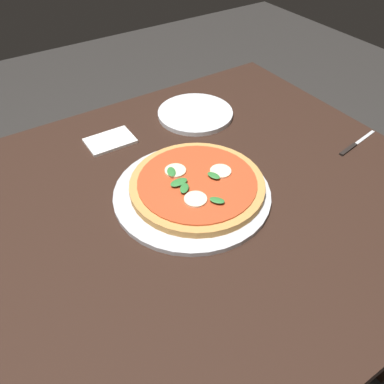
{
  "coord_description": "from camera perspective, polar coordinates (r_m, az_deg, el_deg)",
  "views": [
    {
      "loc": [
        -0.32,
        -0.57,
        1.41
      ],
      "look_at": [
        0.06,
        0.01,
        0.79
      ],
      "focal_mm": 36.71,
      "sensor_mm": 36.0,
      "label": 1
    }
  ],
  "objects": [
    {
      "name": "ground_plane",
      "position": [
        1.56,
        -1.79,
        -22.93
      ],
      "size": [
        6.0,
        6.0,
        0.0
      ],
      "primitive_type": "plane",
      "color": "#2D2B28"
    },
    {
      "name": "dining_table",
      "position": [
        0.99,
        -2.62,
        -6.35
      ],
      "size": [
        1.31,
        1.01,
        0.78
      ],
      "color": "black",
      "rests_on": "ground_plane"
    },
    {
      "name": "serving_tray",
      "position": [
        0.93,
        0.0,
        -0.18
      ],
      "size": [
        0.37,
        0.37,
        0.01
      ],
      "primitive_type": "cylinder",
      "color": "silver",
      "rests_on": "dining_table"
    },
    {
      "name": "pizza",
      "position": [
        0.93,
        0.74,
        1.12
      ],
      "size": [
        0.32,
        0.32,
        0.03
      ],
      "color": "tan",
      "rests_on": "serving_tray"
    },
    {
      "name": "plate_white",
      "position": [
        1.22,
        0.48,
        11.33
      ],
      "size": [
        0.23,
        0.23,
        0.01
      ],
      "primitive_type": "cylinder",
      "color": "white",
      "rests_on": "dining_table"
    },
    {
      "name": "napkin",
      "position": [
        1.13,
        -11.81,
        7.3
      ],
      "size": [
        0.13,
        0.09,
        0.01
      ],
      "primitive_type": "cube",
      "rotation": [
        0.0,
        0.0,
        -0.02
      ],
      "color": "white",
      "rests_on": "dining_table"
    },
    {
      "name": "knife",
      "position": [
        1.18,
        22.42,
        6.26
      ],
      "size": [
        0.17,
        0.04,
        0.01
      ],
      "color": "black",
      "rests_on": "dining_table"
    }
  ]
}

